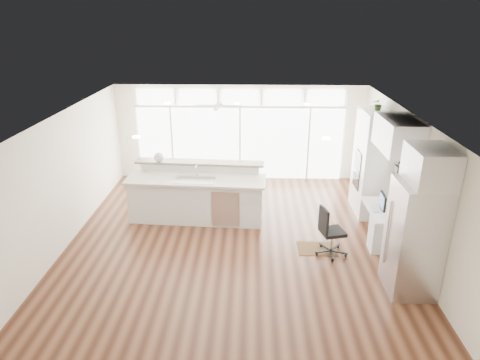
{
  "coord_description": "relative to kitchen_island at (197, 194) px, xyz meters",
  "views": [
    {
      "loc": [
        0.35,
        -7.79,
        4.58
      ],
      "look_at": [
        0.1,
        0.6,
        1.25
      ],
      "focal_mm": 32.0,
      "sensor_mm": 36.0,
      "label": 1
    }
  ],
  "objects": [
    {
      "name": "kitchen_island",
      "position": [
        0.0,
        0.0,
        0.0
      ],
      "size": [
        3.25,
        1.39,
        1.26
      ],
      "primitive_type": "cube",
      "rotation": [
        0.0,
        0.0,
        -0.06
      ],
      "color": "silver",
      "rests_on": "floor"
    },
    {
      "name": "refrigerator",
      "position": [
        4.03,
        -2.59,
        0.37
      ],
      "size": [
        0.76,
        0.9,
        2.0
      ],
      "primitive_type": "cube",
      "color": "silver",
      "rests_on": "floor"
    },
    {
      "name": "wall_front",
      "position": [
        0.92,
        -5.24,
        0.72
      ],
      "size": [
        7.0,
        0.04,
        2.7
      ],
      "primitive_type": "cube",
      "color": "white",
      "rests_on": "floor"
    },
    {
      "name": "wall_back",
      "position": [
        0.92,
        2.76,
        0.72
      ],
      "size": [
        7.0,
        0.04,
        2.7
      ],
      "primitive_type": "cube",
      "color": "white",
      "rests_on": "floor"
    },
    {
      "name": "glass_wall",
      "position": [
        0.92,
        2.7,
        0.42
      ],
      "size": [
        5.8,
        0.06,
        2.08
      ],
      "primitive_type": "cube",
      "color": "white",
      "rests_on": "wall_back"
    },
    {
      "name": "desk_window",
      "position": [
        4.38,
        -0.94,
        0.92
      ],
      "size": [
        0.04,
        0.85,
        0.85
      ],
      "primitive_type": "cube",
      "color": "white",
      "rests_on": "wall_right"
    },
    {
      "name": "wall_left",
      "position": [
        -2.58,
        -1.24,
        0.72
      ],
      "size": [
        0.04,
        8.0,
        2.7
      ],
      "primitive_type": "cube",
      "color": "white",
      "rests_on": "floor"
    },
    {
      "name": "office_chair",
      "position": [
        2.89,
        -1.47,
        -0.12
      ],
      "size": [
        0.64,
        0.61,
        1.02
      ],
      "primitive_type": "cube",
      "rotation": [
        0.0,
        0.0,
        0.25
      ],
      "color": "black",
      "rests_on": "floor"
    },
    {
      "name": "fishbowl",
      "position": [
        -0.92,
        0.46,
        0.75
      ],
      "size": [
        0.23,
        0.23,
        0.23
      ],
      "primitive_type": "sphere",
      "rotation": [
        0.0,
        0.0,
        0.01
      ],
      "color": "silver",
      "rests_on": "kitchen_island"
    },
    {
      "name": "framed_photos",
      "position": [
        4.38,
        -0.32,
        0.77
      ],
      "size": [
        0.06,
        0.22,
        0.8
      ],
      "primitive_type": "cube",
      "color": "black",
      "rests_on": "wall_right"
    },
    {
      "name": "potted_plant",
      "position": [
        4.09,
        0.56,
        1.98
      ],
      "size": [
        0.3,
        0.32,
        0.23
      ],
      "primitive_type": "imported",
      "rotation": [
        0.0,
        0.0,
        -0.13
      ],
      "color": "#305524",
      "rests_on": "oven_cabinet"
    },
    {
      "name": "wall_right",
      "position": [
        4.42,
        -1.24,
        0.72
      ],
      "size": [
        0.04,
        8.0,
        2.7
      ],
      "primitive_type": "cube",
      "color": "white",
      "rests_on": "floor"
    },
    {
      "name": "desk_nook",
      "position": [
        4.05,
        -0.94,
        -0.25
      ],
      "size": [
        0.72,
        1.3,
        0.76
      ],
      "primitive_type": "cube",
      "color": "silver",
      "rests_on": "floor"
    },
    {
      "name": "ceiling",
      "position": [
        0.92,
        -1.24,
        2.07
      ],
      "size": [
        7.0,
        8.0,
        0.02
      ],
      "primitive_type": "cube",
      "color": "white",
      "rests_on": "wall_back"
    },
    {
      "name": "fridge_cabinet",
      "position": [
        4.09,
        -2.59,
        1.67
      ],
      "size": [
        0.64,
        0.9,
        0.6
      ],
      "primitive_type": "cube",
      "color": "silver",
      "rests_on": "wall_right"
    },
    {
      "name": "monitor",
      "position": [
        3.97,
        -0.94,
        0.31
      ],
      "size": [
        0.1,
        0.43,
        0.36
      ],
      "primitive_type": "cube",
      "rotation": [
        0.0,
        0.0,
        -0.06
      ],
      "color": "black",
      "rests_on": "desk_nook"
    },
    {
      "name": "keyboard",
      "position": [
        3.8,
        -0.94,
        0.14
      ],
      "size": [
        0.15,
        0.34,
        0.02
      ],
      "primitive_type": "cube",
      "rotation": [
        0.0,
        0.0,
        0.06
      ],
      "color": "silver",
      "rests_on": "desk_nook"
    },
    {
      "name": "oven_cabinet",
      "position": [
        4.09,
        0.56,
        0.62
      ],
      "size": [
        0.64,
        1.2,
        2.5
      ],
      "primitive_type": "cube",
      "color": "silver",
      "rests_on": "floor"
    },
    {
      "name": "ceiling_fan",
      "position": [
        0.42,
        1.56,
        1.85
      ],
      "size": [
        1.16,
        1.16,
        0.32
      ],
      "primitive_type": "cube",
      "color": "white",
      "rests_on": "ceiling"
    },
    {
      "name": "floor",
      "position": [
        0.92,
        -1.24,
        -0.64
      ],
      "size": [
        7.0,
        8.0,
        0.02
      ],
      "primitive_type": "cube",
      "color": "#3D1F12",
      "rests_on": "ground"
    },
    {
      "name": "transom_row",
      "position": [
        0.92,
        2.7,
        1.75
      ],
      "size": [
        5.9,
        0.06,
        0.4
      ],
      "primitive_type": "cube",
      "color": "white",
      "rests_on": "wall_back"
    },
    {
      "name": "upper_cabinets",
      "position": [
        4.09,
        -0.94,
        1.72
      ],
      "size": [
        0.64,
        1.3,
        0.64
      ],
      "primitive_type": "cube",
      "color": "silver",
      "rests_on": "wall_right"
    },
    {
      "name": "rug",
      "position": [
        2.64,
        -1.29,
        -0.63
      ],
      "size": [
        0.8,
        0.58,
        0.01
      ],
      "primitive_type": "cube",
      "rotation": [
        0.0,
        0.0,
        0.0
      ],
      "color": "#372211",
      "rests_on": "floor"
    },
    {
      "name": "recessed_lights",
      "position": [
        0.92,
        -1.04,
        2.05
      ],
      "size": [
        3.4,
        3.0,
        0.02
      ],
      "primitive_type": "cube",
      "color": "white",
      "rests_on": "ceiling"
    }
  ]
}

